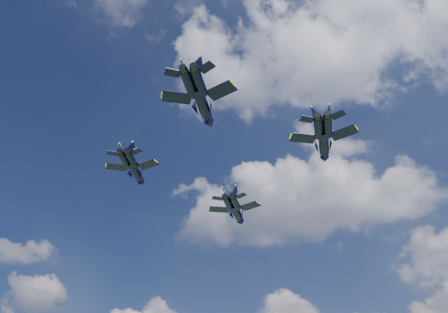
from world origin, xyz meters
TOP-DOWN VIEW (x-y plane):
  - jet_lead at (-2.18, 26.33)m, footprint 12.95×16.81m
  - jet_left at (-17.63, 3.68)m, footprint 11.58×15.42m
  - jet_right at (22.61, 10.01)m, footprint 13.65×17.82m
  - jet_slot at (5.59, -13.07)m, footprint 13.03×17.04m

SIDE VIEW (x-z plane):
  - jet_lead at x=-2.18m, z-range 50.59..54.58m
  - jet_slot at x=5.59m, z-range 51.03..55.06m
  - jet_left at x=-17.63m, z-range 52.78..56.41m
  - jet_right at x=22.61m, z-range 53.95..58.17m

